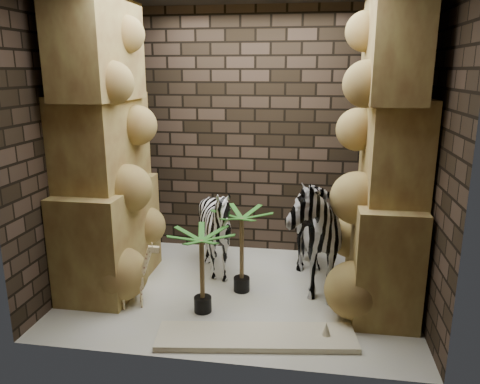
% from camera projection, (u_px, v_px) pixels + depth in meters
% --- Properties ---
extents(floor, '(3.50, 3.50, 0.00)m').
position_uv_depth(floor, '(239.00, 291.00, 4.91)').
color(floor, silver).
rests_on(floor, ground).
extents(wall_back, '(3.50, 0.00, 3.50)m').
position_uv_depth(wall_back, '(255.00, 134.00, 5.73)').
color(wall_back, black).
rests_on(wall_back, ground).
extents(wall_front, '(3.50, 0.00, 3.50)m').
position_uv_depth(wall_front, '(210.00, 180.00, 3.34)').
color(wall_front, black).
rests_on(wall_front, ground).
extents(wall_left, '(0.00, 3.00, 3.00)m').
position_uv_depth(wall_left, '(71.00, 146.00, 4.80)').
color(wall_left, black).
rests_on(wall_left, ground).
extents(wall_right, '(0.00, 3.00, 3.00)m').
position_uv_depth(wall_right, '(426.00, 156.00, 4.27)').
color(wall_right, black).
rests_on(wall_right, ground).
extents(rock_pillar_left, '(0.68, 1.30, 3.00)m').
position_uv_depth(rock_pillar_left, '(103.00, 147.00, 4.75)').
color(rock_pillar_left, tan).
rests_on(rock_pillar_left, floor).
extents(rock_pillar_right, '(0.58, 1.25, 3.00)m').
position_uv_depth(rock_pillar_right, '(389.00, 155.00, 4.32)').
color(rock_pillar_right, tan).
rests_on(rock_pillar_right, floor).
extents(zebra_right, '(1.00, 1.43, 1.53)m').
position_uv_depth(zebra_right, '(305.00, 217.00, 4.88)').
color(zebra_right, white).
rests_on(zebra_right, floor).
extents(zebra_left, '(1.21, 1.33, 0.99)m').
position_uv_depth(zebra_left, '(217.00, 234.00, 5.19)').
color(zebra_left, white).
rests_on(zebra_left, floor).
extents(giraffe_toy, '(0.36, 0.25, 0.67)m').
position_uv_depth(giraffe_toy, '(131.00, 276.00, 4.51)').
color(giraffe_toy, '#FFEAAF').
rests_on(giraffe_toy, floor).
extents(palm_front, '(0.36, 0.36, 0.90)m').
position_uv_depth(palm_front, '(242.00, 251.00, 4.81)').
color(palm_front, '#124F12').
rests_on(palm_front, floor).
extents(palm_back, '(0.36, 0.36, 0.83)m').
position_uv_depth(palm_back, '(202.00, 272.00, 4.40)').
color(palm_back, '#124F12').
rests_on(palm_back, floor).
extents(surfboard, '(1.76, 0.66, 0.05)m').
position_uv_depth(surfboard, '(256.00, 337.00, 4.03)').
color(surfboard, beige).
rests_on(surfboard, floor).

